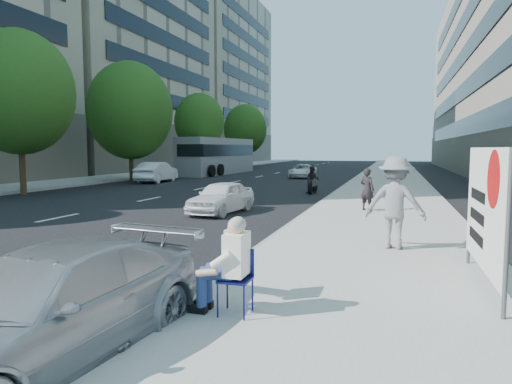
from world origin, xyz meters
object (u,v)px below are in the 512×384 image
(white_sedan_far, at_px, (303,171))
(seated_protester, at_px, (228,259))
(bus, at_px, (218,156))
(pedestrian_woman, at_px, (367,189))
(parked_sedan, at_px, (49,306))
(jogger, at_px, (395,203))
(white_sedan_mid, at_px, (157,172))
(protest_banner, at_px, (485,208))
(motorcycle, at_px, (313,181))
(white_sedan_near, at_px, (221,197))

(white_sedan_far, bearing_deg, seated_protester, -80.33)
(white_sedan_far, bearing_deg, bus, 158.89)
(seated_protester, height_order, pedestrian_woman, pedestrian_woman)
(seated_protester, height_order, bus, bus)
(parked_sedan, xyz_separation_m, white_sedan_far, (-3.51, 32.31, -0.08))
(jogger, xyz_separation_m, parked_sedan, (-3.60, -6.38, -0.54))
(white_sedan_mid, relative_size, bus, 0.35)
(seated_protester, bearing_deg, bus, 111.91)
(parked_sedan, relative_size, bus, 0.35)
(seated_protester, bearing_deg, jogger, 66.24)
(seated_protester, relative_size, protest_banner, 0.43)
(jogger, bearing_deg, motorcycle, -63.93)
(pedestrian_woman, relative_size, parked_sedan, 0.35)
(protest_banner, bearing_deg, pedestrian_woman, 104.78)
(jogger, distance_m, protest_banner, 2.83)
(white_sedan_far, distance_m, bus, 9.47)
(white_sedan_far, bearing_deg, white_sedan_mid, -137.94)
(seated_protester, height_order, protest_banner, protest_banner)
(white_sedan_mid, bearing_deg, pedestrian_woman, 136.86)
(parked_sedan, xyz_separation_m, motorcycle, (-0.53, 19.68, 0.02))
(seated_protester, bearing_deg, parked_sedan, -133.04)
(pedestrian_woman, distance_m, motorcycle, 7.82)
(jogger, height_order, white_sedan_near, jogger)
(parked_sedan, distance_m, white_sedan_far, 32.50)
(white_sedan_far, distance_m, motorcycle, 12.98)
(seated_protester, xyz_separation_m, jogger, (2.11, 4.79, 0.29))
(motorcycle, bearing_deg, protest_banner, -65.95)
(seated_protester, bearing_deg, protest_banner, 33.73)
(seated_protester, bearing_deg, white_sedan_far, 99.24)
(pedestrian_woman, xyz_separation_m, protest_banner, (2.28, -8.65, 0.50))
(bus, bearing_deg, protest_banner, -58.56)
(parked_sedan, distance_m, bus, 37.82)
(white_sedan_near, relative_size, motorcycle, 1.67)
(white_sedan_near, bearing_deg, parked_sedan, -71.78)
(seated_protester, height_order, jogger, jogger)
(jogger, relative_size, protest_banner, 0.66)
(pedestrian_woman, relative_size, white_sedan_near, 0.44)
(protest_banner, height_order, parked_sedan, protest_banner)
(parked_sedan, bearing_deg, motorcycle, 98.03)
(protest_banner, bearing_deg, white_sedan_near, 134.45)
(white_sedan_far, height_order, bus, bus)
(protest_banner, distance_m, white_sedan_near, 10.56)
(jogger, bearing_deg, parked_sedan, 69.43)
(seated_protester, xyz_separation_m, white_sedan_near, (-3.92, 9.82, -0.29))
(jogger, relative_size, bus, 0.17)
(protest_banner, xyz_separation_m, motorcycle, (-5.47, 15.78, -0.76))
(jogger, xyz_separation_m, bus, (-15.85, 29.38, 0.48))
(white_sedan_mid, distance_m, white_sedan_far, 11.83)
(pedestrian_woman, height_order, white_sedan_near, pedestrian_woman)
(pedestrian_woman, height_order, motorcycle, pedestrian_woman)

